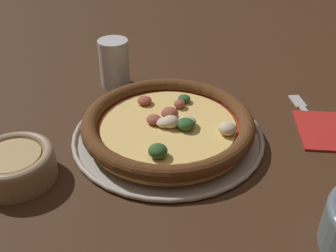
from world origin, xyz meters
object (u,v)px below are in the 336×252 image
object	(u,v)px
pizza	(168,124)
drinking_cup	(114,63)
fork	(309,116)
bowl_near	(14,164)
pizza_tray	(168,135)

from	to	relation	value
pizza	drinking_cup	distance (m)	0.22
fork	bowl_near	bearing A→B (deg)	103.15
pizza	fork	world-z (taller)	pizza
drinking_cup	fork	xyz separation A→B (m)	(-0.06, -0.39, -0.05)
bowl_near	drinking_cup	size ratio (longest dim) A/B	1.21
pizza_tray	drinking_cup	world-z (taller)	drinking_cup
pizza_tray	fork	world-z (taller)	pizza_tray
bowl_near	drinking_cup	xyz separation A→B (m)	(0.31, -0.06, 0.02)
bowl_near	fork	xyz separation A→B (m)	(0.25, -0.45, -0.02)
pizza_tray	bowl_near	size ratio (longest dim) A/B	2.75
pizza	pizza_tray	bearing A→B (deg)	88.83
pizza_tray	drinking_cup	xyz separation A→B (m)	(0.17, 0.14, 0.04)
drinking_cup	fork	size ratio (longest dim) A/B	0.55
pizza_tray	bowl_near	bearing A→B (deg)	124.71
pizza_tray	fork	distance (m)	0.27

